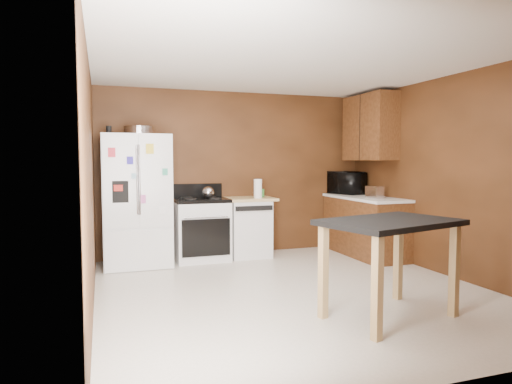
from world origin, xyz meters
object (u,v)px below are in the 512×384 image
roasting_pan (140,131)px  microwave (346,184)px  kettle (208,192)px  gas_range (201,228)px  island (390,235)px  refrigerator (137,200)px  pen_cup (109,130)px  paper_towel (258,189)px  toaster (375,192)px  green_canister (261,193)px  dishwasher (248,226)px

roasting_pan → microwave: roasting_pan is taller
kettle → gas_range: gas_range is taller
gas_range → island: gas_range is taller
microwave → refrigerator: 3.36m
refrigerator → gas_range: size_ratio=1.64×
pen_cup → paper_towel: pen_cup is taller
kettle → toaster: bearing=-18.0°
toaster → refrigerator: (-3.31, 0.72, -0.09)m
toaster → refrigerator: bearing=160.3°
green_canister → dishwasher: bearing=-161.8°
gas_range → microwave: bearing=2.3°
pen_cup → kettle: bearing=3.0°
roasting_pan → kettle: roasting_pan is taller
dishwasher → gas_range: bearing=-178.1°
kettle → island: size_ratio=0.13×
pen_cup → island: 3.88m
paper_towel → refrigerator: 1.75m
roasting_pan → paper_towel: size_ratio=1.53×
dishwasher → paper_towel: bearing=-49.2°
microwave → island: bearing=139.9°
roasting_pan → toaster: (3.26, -0.70, -0.87)m
paper_towel → microwave: bearing=7.4°
kettle → paper_towel: paper_towel is taller
kettle → refrigerator: size_ratio=0.10×
refrigerator → gas_range: (0.91, 0.06, -0.44)m
kettle → paper_towel: size_ratio=0.62×
microwave → gas_range: size_ratio=0.55×
toaster → kettle: bearing=154.6°
paper_towel → roasting_pan: bearing=179.1°
green_canister → microwave: microwave is taller
kettle → green_canister: (0.85, 0.14, -0.04)m
refrigerator → toaster: bearing=-12.3°
toaster → gas_range: bearing=154.6°
green_canister → microwave: (1.49, -0.00, 0.12)m
roasting_pan → gas_range: bearing=5.7°
paper_towel → island: size_ratio=0.20×
roasting_pan → kettle: 1.29m
microwave → refrigerator: bearing=75.9°
paper_towel → refrigerator: bearing=178.4°
microwave → gas_range: microwave is taller
refrigerator → island: refrigerator is taller
kettle → gas_range: size_ratio=0.16×
pen_cup → toaster: size_ratio=0.44×
dishwasher → pen_cup: bearing=-176.2°
refrigerator → island: 3.55m
roasting_pan → pen_cup: roasting_pan is taller
roasting_pan → dishwasher: bearing=4.0°
kettle → microwave: 2.35m
paper_towel → dishwasher: size_ratio=0.32×
refrigerator → island: (2.04, -2.91, -0.13)m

